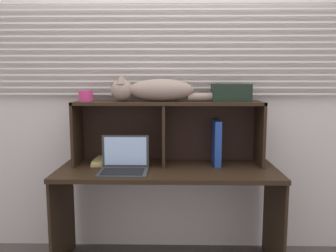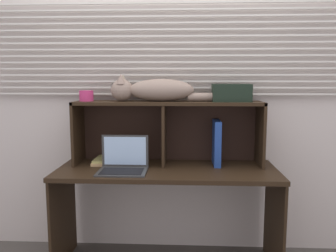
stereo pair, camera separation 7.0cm
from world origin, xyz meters
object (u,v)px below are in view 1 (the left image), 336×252
book_stack (107,161)px  small_basket (86,96)px  storage_box (231,93)px  binder_upright (216,142)px  laptop (124,164)px  cat (154,90)px

book_stack → small_basket: 0.49m
storage_box → binder_upright: bearing=180.0°
laptop → book_stack: size_ratio=1.39×
laptop → small_basket: 0.57m
binder_upright → book_stack: size_ratio=1.38×
storage_box → laptop: bearing=-164.2°
cat → laptop: 0.56m
small_basket → binder_upright: bearing=0.0°
binder_upright → book_stack: binder_upright is taller
small_basket → storage_box: bearing=0.0°
cat → storage_box: bearing=-0.0°
laptop → storage_box: 0.89m
binder_upright → small_basket: size_ratio=3.21×
cat → book_stack: (-0.35, 0.00, -0.51)m
laptop → small_basket: small_basket is taller
binder_upright → small_basket: 0.99m
small_basket → storage_box: size_ratio=0.37×
cat → small_basket: size_ratio=8.41×
laptop → binder_upright: 0.68m
binder_upright → storage_box: bearing=0.0°
book_stack → storage_box: bearing=-0.0°
book_stack → small_basket: small_basket is taller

